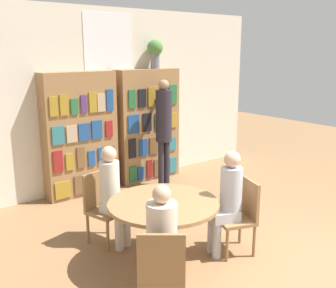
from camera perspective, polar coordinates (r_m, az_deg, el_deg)
ground_plane at (r=4.53m, az=18.17°, el=-17.98°), size 16.00×16.00×0.00m
wall_back at (r=6.83m, az=-8.50°, el=6.56°), size 6.40×0.07×3.00m
bookshelf_left at (r=6.44m, az=-12.60°, el=1.32°), size 1.20×0.34×1.99m
bookshelf_right at (r=7.08m, az=-2.93°, el=2.73°), size 1.20×0.34×1.99m
flower_vase at (r=7.06m, az=-1.90°, el=13.35°), size 0.28×0.28×0.50m
reading_table at (r=4.30m, az=-0.66°, el=-9.89°), size 1.20×1.20×0.73m
chair_near_camera at (r=3.53m, az=-0.94°, el=-17.92°), size 0.56×0.56×0.87m
chair_left_side at (r=4.93m, az=-9.51°, el=-8.56°), size 0.49×0.49×0.87m
chair_far_side at (r=4.69m, az=10.54°, el=-9.79°), size 0.51×0.51×0.87m
seated_reader_left at (r=4.73m, az=-8.04°, el=-6.77°), size 0.32×0.38×1.23m
seated_reader_right at (r=4.53m, az=8.62°, el=-7.67°), size 0.39×0.34×1.23m
seated_reader_back at (r=3.59m, az=-0.89°, el=-13.69°), size 0.41×0.42×1.20m
librarian_standing at (r=6.65m, az=-0.63°, el=3.11°), size 0.27×0.54×1.84m
open_book_on_table at (r=4.12m, az=-1.04°, el=-8.93°), size 0.24×0.18×0.03m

